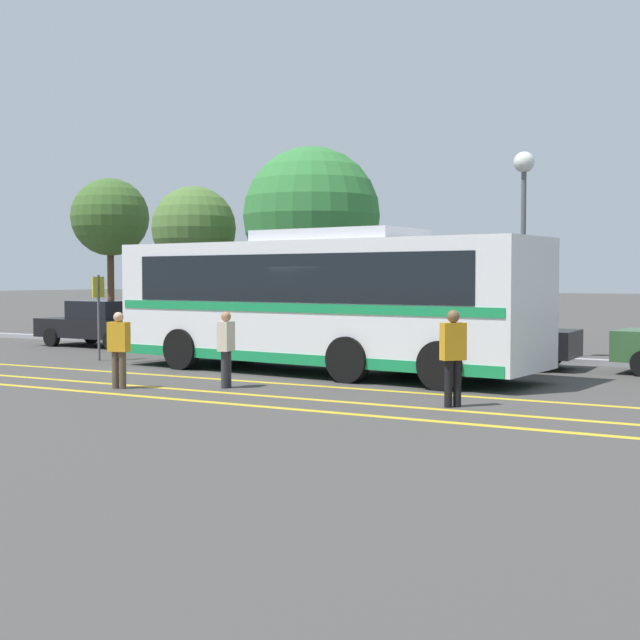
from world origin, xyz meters
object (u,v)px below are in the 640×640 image
(parked_car_0, at_px, (101,324))
(street_lamp, at_px, (524,198))
(pedestrian_0, at_px, (453,352))
(pedestrian_1, at_px, (119,346))
(bus_stop_sign, at_px, (99,306))
(tree_2, at_px, (312,216))
(transit_bus, at_px, (320,299))
(tree_1, at_px, (110,218))
(pedestrian_2, at_px, (226,345))
(parked_car_1, at_px, (278,331))
(tree_0, at_px, (194,229))
(parked_car_2, at_px, (494,337))

(parked_car_0, xyz_separation_m, street_lamp, (13.28, 2.34, 3.68))
(pedestrian_0, relative_size, pedestrian_1, 1.09)
(parked_car_0, height_order, street_lamp, street_lamp)
(pedestrian_1, relative_size, street_lamp, 0.27)
(pedestrian_0, relative_size, bus_stop_sign, 0.73)
(bus_stop_sign, relative_size, tree_2, 0.34)
(pedestrian_0, xyz_separation_m, street_lamp, (-1.61, 9.53, 3.46))
(parked_car_0, distance_m, bus_stop_sign, 5.07)
(pedestrian_1, bearing_deg, parked_car_0, -55.30)
(transit_bus, bearing_deg, pedestrian_0, -122.28)
(tree_2, bearing_deg, tree_1, 175.27)
(transit_bus, relative_size, pedestrian_2, 7.10)
(street_lamp, relative_size, tree_2, 0.84)
(parked_car_1, distance_m, tree_0, 8.99)
(pedestrian_0, bearing_deg, tree_2, -98.45)
(bus_stop_sign, height_order, street_lamp, street_lamp)
(parked_car_1, xyz_separation_m, pedestrian_0, (8.19, -7.31, 0.26))
(transit_bus, distance_m, parked_car_1, 5.16)
(pedestrian_2, xyz_separation_m, tree_2, (-4.88, 11.97, 3.51))
(pedestrian_2, bearing_deg, parked_car_1, 13.36)
(parked_car_1, relative_size, pedestrian_2, 2.81)
(pedestrian_1, xyz_separation_m, tree_1, (-13.06, 13.98, 3.83))
(parked_car_1, distance_m, street_lamp, 7.87)
(tree_0, distance_m, tree_1, 5.08)
(pedestrian_2, height_order, tree_2, tree_2)
(parked_car_2, distance_m, pedestrian_0, 7.30)
(pedestrian_2, bearing_deg, pedestrian_1, 112.10)
(pedestrian_0, xyz_separation_m, tree_2, (-9.90, 12.26, 3.43))
(pedestrian_2, xyz_separation_m, street_lamp, (3.41, 9.24, 3.55))
(parked_car_2, relative_size, tree_2, 0.62)
(parked_car_2, height_order, tree_1, tree_1)
(transit_bus, height_order, bus_stop_sign, transit_bus)
(transit_bus, xyz_separation_m, pedestrian_2, (-0.32, -3.36, -0.88))
(parked_car_0, xyz_separation_m, pedestrian_1, (8.05, -8.08, 0.13))
(street_lamp, distance_m, tree_2, 8.73)
(transit_bus, xyz_separation_m, pedestrian_1, (-2.14, -4.54, -0.88))
(pedestrian_0, distance_m, pedestrian_1, 6.90)
(pedestrian_1, relative_size, tree_1, 0.25)
(parked_car_1, relative_size, tree_0, 0.77)
(parked_car_2, xyz_separation_m, tree_1, (-18.28, 5.98, 3.95))
(parked_car_0, relative_size, parked_car_1, 1.03)
(pedestrian_0, height_order, tree_1, tree_1)
(parked_car_0, distance_m, tree_2, 8.00)
(pedestrian_0, relative_size, pedestrian_2, 1.09)
(parked_car_2, relative_size, street_lamp, 0.73)
(street_lamp, bearing_deg, pedestrian_2, -110.28)
(pedestrian_1, bearing_deg, tree_1, -57.16)
(pedestrian_1, bearing_deg, parked_car_2, -133.33)
(pedestrian_1, relative_size, tree_2, 0.23)
(parked_car_0, relative_size, bus_stop_sign, 1.94)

